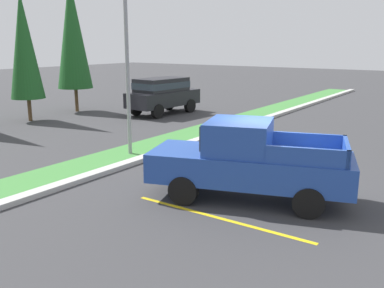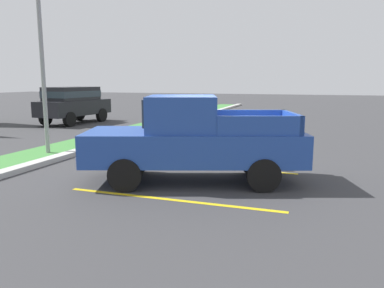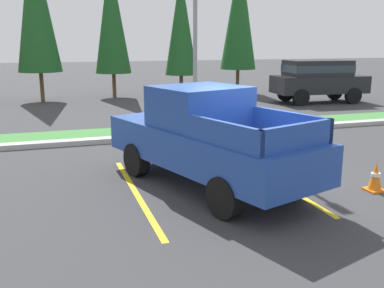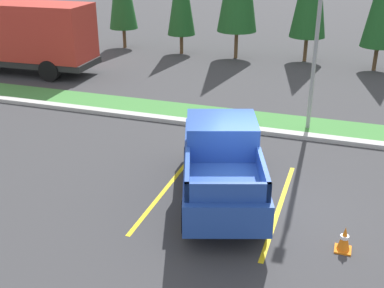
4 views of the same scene
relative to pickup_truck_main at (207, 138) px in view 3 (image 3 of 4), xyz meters
name	(u,v)px [view 3 (image 3 of 4)]	position (x,y,z in m)	size (l,w,h in m)	color
ground_plane	(251,184)	(0.96, -0.20, -1.04)	(120.00, 120.00, 0.00)	#38383A
parking_line_near	(136,193)	(-1.53, -0.05, -1.04)	(0.12, 4.80, 0.01)	yellow
parking_line_far	(273,179)	(1.57, -0.05, -1.04)	(0.12, 4.80, 0.01)	yellow
curb_strip	(184,135)	(0.96, 4.80, -0.97)	(56.00, 0.40, 0.15)	#B2B2AD
grass_median	(175,130)	(0.96, 5.90, -1.01)	(56.00, 1.80, 0.06)	#42843D
pickup_truck_main	(207,138)	(0.00, 0.00, 0.00)	(3.45, 5.55, 2.10)	black
suv_distant	(319,78)	(9.69, 10.57, 0.20)	(4.73, 2.24, 2.10)	black
street_light	(197,0)	(1.63, 5.55, 3.26)	(0.24, 1.49, 7.48)	gray
cypress_tree_center	(35,1)	(-3.42, 15.33, 3.86)	(2.16, 2.16, 8.32)	brown
cypress_tree_right_inner	(111,15)	(0.32, 15.85, 3.29)	(1.91, 1.91, 7.36)	brown
cypress_tree_rightmost	(181,23)	(3.91, 15.04, 2.90)	(1.74, 1.74, 6.70)	brown
cypress_tree_far_right	(239,11)	(7.50, 15.52, 3.61)	(2.05, 2.05, 7.90)	brown
traffic_cone	(375,177)	(3.19, -1.41, -0.75)	(0.36, 0.36, 0.60)	orange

